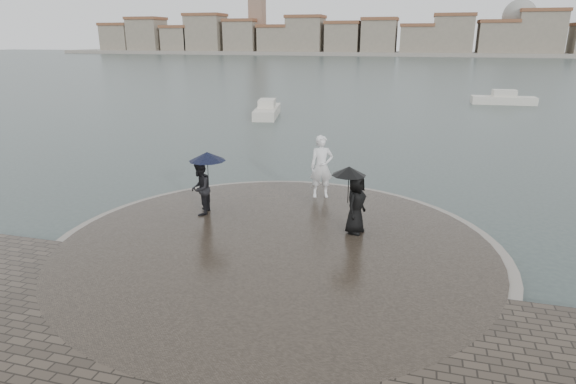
% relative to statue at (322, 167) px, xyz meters
% --- Properties ---
extents(ground, '(400.00, 400.00, 0.00)m').
position_rel_statue_xyz_m(ground, '(-0.37, -7.87, -1.47)').
color(ground, '#2B3835').
rests_on(ground, ground).
extents(kerb_ring, '(12.50, 12.50, 0.32)m').
position_rel_statue_xyz_m(kerb_ring, '(-0.37, -4.37, -1.31)').
color(kerb_ring, gray).
rests_on(kerb_ring, ground).
extents(quay_tip, '(11.90, 11.90, 0.36)m').
position_rel_statue_xyz_m(quay_tip, '(-0.37, -4.37, -1.29)').
color(quay_tip, '#2D261E').
rests_on(quay_tip, ground).
extents(statue, '(0.94, 0.77, 2.21)m').
position_rel_statue_xyz_m(statue, '(0.00, 0.00, 0.00)').
color(statue, white).
rests_on(statue, quay_tip).
extents(visitor_left, '(1.23, 1.16, 2.04)m').
position_rel_statue_xyz_m(visitor_left, '(-3.28, -2.74, 0.05)').
color(visitor_left, black).
rests_on(visitor_left, quay_tip).
extents(visitor_right, '(1.13, 1.08, 1.95)m').
position_rel_statue_xyz_m(visitor_right, '(1.57, -2.97, -0.01)').
color(visitor_right, black).
rests_on(visitor_right, quay_tip).
extents(far_skyline, '(260.00, 20.00, 37.00)m').
position_rel_statue_xyz_m(far_skyline, '(-6.66, 152.84, 4.14)').
color(far_skyline, gray).
rests_on(far_skyline, ground).
extents(boats, '(37.94, 16.29, 1.50)m').
position_rel_statue_xyz_m(boats, '(9.48, 26.32, -1.09)').
color(boats, beige).
rests_on(boats, ground).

